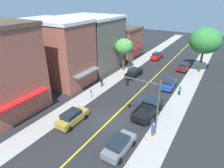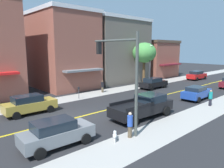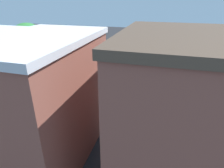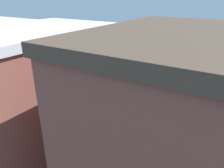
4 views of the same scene
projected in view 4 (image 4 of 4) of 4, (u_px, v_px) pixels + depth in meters
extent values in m
plane|color=#262628|center=(165.00, 106.00, 26.97)|extent=(140.00, 140.00, 0.00)
cube|color=#ADA8A0|center=(145.00, 131.00, 21.96)|extent=(2.92, 126.00, 0.01)
cube|color=#ADA8A0|center=(179.00, 89.00, 31.98)|extent=(2.92, 126.00, 0.01)
cube|color=yellow|center=(165.00, 106.00, 26.97)|extent=(0.20, 126.00, 0.00)
cube|color=#935142|center=(195.00, 156.00, 10.61)|extent=(10.20, 9.70, 11.15)
cube|color=brown|center=(218.00, 39.00, 8.37)|extent=(10.50, 10.00, 0.50)
cube|color=red|center=(207.00, 137.00, 15.97)|extent=(1.12, 7.37, 0.24)
cube|color=#935142|center=(39.00, 104.00, 16.41)|extent=(11.58, 7.32, 10.46)
cube|color=silver|center=(28.00, 32.00, 14.30)|extent=(11.88, 7.62, 0.50)
cube|color=slate|center=(90.00, 99.00, 22.32)|extent=(1.23, 5.56, 0.24)
cylinder|color=brown|center=(31.00, 84.00, 28.85)|extent=(0.44, 0.44, 3.65)
ellipsoid|color=#4C9947|center=(27.00, 61.00, 27.61)|extent=(3.74, 3.74, 3.18)
cylinder|color=brown|center=(64.00, 53.00, 43.26)|extent=(0.44, 0.44, 4.17)
ellipsoid|color=#337F38|center=(62.00, 32.00, 41.59)|extent=(5.99, 5.99, 5.09)
cylinder|color=yellow|center=(164.00, 129.00, 21.78)|extent=(0.24, 0.24, 0.69)
sphere|color=#B2B2B7|center=(164.00, 125.00, 21.62)|extent=(0.22, 0.22, 0.22)
cylinder|color=#B2B2B7|center=(163.00, 129.00, 21.64)|extent=(0.10, 0.10, 0.10)
cylinder|color=#B2B2B7|center=(164.00, 128.00, 21.90)|extent=(0.10, 0.10, 0.10)
cylinder|color=#4C4C51|center=(123.00, 114.00, 24.00)|extent=(0.07, 0.07, 1.11)
cube|color=#2D2D33|center=(123.00, 109.00, 23.74)|extent=(0.12, 0.18, 0.26)
cylinder|color=#474C47|center=(180.00, 69.00, 30.28)|extent=(0.20, 0.20, 6.69)
cylinder|color=#474C47|center=(179.00, 52.00, 27.56)|extent=(4.14, 0.14, 0.14)
cube|color=black|center=(174.00, 59.00, 26.44)|extent=(0.26, 0.32, 0.90)
sphere|color=red|center=(175.00, 56.00, 26.33)|extent=(0.20, 0.20, 0.20)
sphere|color=yellow|center=(174.00, 59.00, 26.44)|extent=(0.20, 0.20, 0.20)
sphere|color=green|center=(174.00, 61.00, 26.56)|extent=(0.20, 0.20, 0.20)
cylinder|color=#38383D|center=(38.00, 74.00, 29.32)|extent=(0.16, 0.16, 5.96)
ellipsoid|color=silver|center=(35.00, 52.00, 28.12)|extent=(0.70, 0.36, 0.24)
cube|color=red|center=(7.00, 71.00, 37.43)|extent=(1.85, 4.49, 0.78)
cube|color=#19232D|center=(7.00, 68.00, 37.06)|extent=(1.58, 2.44, 0.52)
cylinder|color=black|center=(7.00, 70.00, 38.98)|extent=(0.24, 0.65, 0.64)
cylinder|color=black|center=(7.00, 76.00, 36.17)|extent=(0.24, 0.65, 0.64)
cylinder|color=black|center=(16.00, 73.00, 37.48)|extent=(0.24, 0.65, 0.64)
cube|color=maroon|center=(56.00, 64.00, 41.09)|extent=(1.95, 4.64, 0.76)
cube|color=#19232D|center=(56.00, 61.00, 40.73)|extent=(1.69, 2.52, 0.49)
cylinder|color=black|center=(47.00, 66.00, 41.27)|extent=(0.23, 0.64, 0.64)
cylinder|color=black|center=(54.00, 64.00, 42.72)|extent=(0.23, 0.64, 0.64)
cylinder|color=black|center=(58.00, 69.00, 39.74)|extent=(0.23, 0.64, 0.64)
cylinder|color=black|center=(65.00, 66.00, 41.20)|extent=(0.23, 0.64, 0.64)
cube|color=black|center=(60.00, 87.00, 31.01)|extent=(1.84, 4.59, 0.68)
cube|color=#19232D|center=(61.00, 83.00, 30.66)|extent=(1.60, 2.48, 0.55)
cylinder|color=black|center=(48.00, 89.00, 31.19)|extent=(0.22, 0.64, 0.64)
cylinder|color=black|center=(57.00, 85.00, 32.60)|extent=(0.22, 0.64, 0.64)
cylinder|color=black|center=(63.00, 93.00, 29.70)|extent=(0.22, 0.64, 0.64)
cylinder|color=black|center=(72.00, 89.00, 31.10)|extent=(0.22, 0.64, 0.64)
cube|color=slate|center=(207.00, 98.00, 27.43)|extent=(1.88, 4.30, 0.72)
cube|color=#19232D|center=(210.00, 94.00, 27.08)|extent=(1.61, 2.34, 0.56)
cylinder|color=black|center=(194.00, 101.00, 27.63)|extent=(0.24, 0.65, 0.64)
cylinder|color=black|center=(197.00, 96.00, 28.96)|extent=(0.24, 0.65, 0.64)
cylinder|color=black|center=(217.00, 107.00, 26.18)|extent=(0.24, 0.65, 0.64)
cylinder|color=black|center=(220.00, 101.00, 27.51)|extent=(0.24, 0.65, 0.64)
cube|color=#1E429E|center=(99.00, 74.00, 35.84)|extent=(1.89, 4.23, 0.74)
cube|color=#19232D|center=(100.00, 71.00, 35.52)|extent=(1.61, 2.30, 0.42)
cylinder|color=black|center=(90.00, 76.00, 35.92)|extent=(0.24, 0.65, 0.64)
cylinder|color=black|center=(96.00, 73.00, 37.31)|extent=(0.24, 0.65, 0.64)
cylinder|color=black|center=(104.00, 79.00, 34.66)|extent=(0.24, 0.65, 0.64)
cylinder|color=black|center=(109.00, 76.00, 36.05)|extent=(0.24, 0.65, 0.64)
cube|color=#B29338|center=(183.00, 122.00, 22.30)|extent=(1.74, 4.42, 0.77)
cube|color=#19232D|center=(186.00, 117.00, 21.93)|extent=(1.52, 2.39, 0.56)
cylinder|color=black|center=(166.00, 125.00, 22.50)|extent=(0.22, 0.64, 0.64)
cylinder|color=black|center=(172.00, 117.00, 23.84)|extent=(0.22, 0.64, 0.64)
cylinder|color=black|center=(195.00, 133.00, 21.06)|extent=(0.22, 0.64, 0.64)
cylinder|color=black|center=(199.00, 125.00, 22.40)|extent=(0.22, 0.64, 0.64)
cube|color=black|center=(152.00, 85.00, 31.12)|extent=(2.28, 5.92, 0.82)
cube|color=#19232D|center=(145.00, 79.00, 31.39)|extent=(1.96, 2.18, 0.61)
cube|color=black|center=(157.00, 86.00, 29.59)|extent=(0.23, 3.04, 0.24)
cube|color=black|center=(162.00, 82.00, 31.02)|extent=(0.23, 3.04, 0.24)
cylinder|color=black|center=(136.00, 87.00, 31.54)|extent=(0.31, 0.81, 0.80)
cylinder|color=black|center=(142.00, 83.00, 33.09)|extent=(0.31, 0.81, 0.80)
cylinder|color=black|center=(162.00, 94.00, 29.47)|extent=(0.31, 0.81, 0.80)
cylinder|color=black|center=(167.00, 89.00, 31.01)|extent=(0.31, 0.81, 0.80)
cylinder|color=brown|center=(88.00, 110.00, 25.42)|extent=(0.28, 0.28, 0.71)
cylinder|color=black|center=(87.00, 104.00, 25.16)|extent=(0.38, 0.38, 0.65)
sphere|color=#936B4C|center=(87.00, 101.00, 24.99)|extent=(0.20, 0.20, 0.20)
cylinder|color=black|center=(114.00, 74.00, 36.92)|extent=(0.27, 0.27, 0.74)
cylinder|color=teal|center=(114.00, 70.00, 36.65)|extent=(0.35, 0.35, 0.67)
sphere|color=tan|center=(114.00, 68.00, 36.48)|extent=(0.21, 0.21, 0.21)
cylinder|color=brown|center=(180.00, 88.00, 31.12)|extent=(0.27, 0.27, 0.77)
cylinder|color=#284CB2|center=(181.00, 84.00, 30.84)|extent=(0.36, 0.36, 0.70)
sphere|color=beige|center=(181.00, 81.00, 30.66)|extent=(0.22, 0.22, 0.22)
ellipsoid|color=silver|center=(188.00, 91.00, 30.40)|extent=(0.63, 0.61, 0.27)
sphere|color=silver|center=(186.00, 90.00, 30.29)|extent=(0.21, 0.21, 0.21)
cylinder|color=silver|center=(186.00, 92.00, 30.45)|extent=(0.09, 0.09, 0.24)
cylinder|color=silver|center=(189.00, 92.00, 30.55)|extent=(0.09, 0.09, 0.24)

